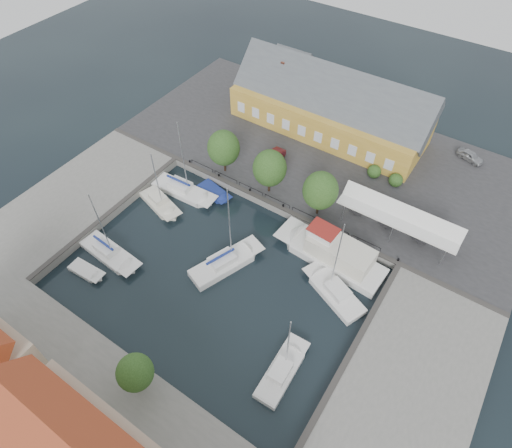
{
  "coord_description": "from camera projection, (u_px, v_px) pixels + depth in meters",
  "views": [
    {
      "loc": [
        18.48,
        -21.68,
        39.73
      ],
      "look_at": [
        0.0,
        6.0,
        1.5
      ],
      "focal_mm": 30.0,
      "sensor_mm": 36.0,
      "label": 1
    }
  ],
  "objects": [
    {
      "name": "quay_edge_fittings",
      "position": [
        250.0,
        233.0,
        50.33
      ],
      "size": [
        56.0,
        24.72,
        0.4
      ],
      "color": "#383533",
      "rests_on": "north_quay"
    },
    {
      "name": "east_boat_c",
      "position": [
        282.0,
        372.0,
        40.19
      ],
      "size": [
        2.53,
        7.35,
        9.45
      ],
      "color": "white",
      "rests_on": "ground"
    },
    {
      "name": "west_boat_b",
      "position": [
        160.0,
        204.0,
        54.55
      ],
      "size": [
        7.09,
        4.1,
        9.52
      ],
      "color": "beige",
      "rests_on": "ground"
    },
    {
      "name": "east_quay",
      "position": [
        407.0,
        387.0,
        39.05
      ],
      "size": [
        12.0,
        24.0,
        1.0
      ],
      "primitive_type": "cube",
      "color": "slate",
      "rests_on": "ground"
    },
    {
      "name": "west_quay",
      "position": [
        80.0,
        197.0,
        55.09
      ],
      "size": [
        12.0,
        24.0,
        1.0
      ],
      "primitive_type": "cube",
      "color": "slate",
      "rests_on": "ground"
    },
    {
      "name": "warehouse",
      "position": [
        327.0,
        106.0,
        61.64
      ],
      "size": [
        28.56,
        14.0,
        9.55
      ],
      "color": "#BB902D",
      "rests_on": "north_quay"
    },
    {
      "name": "west_boat_a",
      "position": [
        183.0,
        191.0,
        56.06
      ],
      "size": [
        9.31,
        3.05,
        12.06
      ],
      "color": "white",
      "rests_on": "ground"
    },
    {
      "name": "car_silver",
      "position": [
        470.0,
        156.0,
        58.65
      ],
      "size": [
        4.01,
        2.58,
        1.27
      ],
      "primitive_type": "imported",
      "rotation": [
        0.0,
        0.0,
        1.26
      ],
      "color": "#A5A8AD",
      "rests_on": "north_quay"
    },
    {
      "name": "launch_nw",
      "position": [
        214.0,
        193.0,
        56.14
      ],
      "size": [
        5.31,
        3.01,
        0.88
      ],
      "color": "navy",
      "rests_on": "ground"
    },
    {
      "name": "west_boat_d",
      "position": [
        110.0,
        254.0,
        49.3
      ],
      "size": [
        8.48,
        3.06,
        11.15
      ],
      "color": "white",
      "rests_on": "ground"
    },
    {
      "name": "launch_sw",
      "position": [
        87.0,
        272.0,
        47.88
      ],
      "size": [
        4.52,
        1.9,
        0.98
      ],
      "color": "white",
      "rests_on": "ground"
    },
    {
      "name": "quay_trees",
      "position": [
        270.0,
        168.0,
        52.15
      ],
      "size": [
        18.2,
        4.2,
        6.3
      ],
      "color": "black",
      "rests_on": "north_quay"
    },
    {
      "name": "car_red",
      "position": [
        273.0,
        159.0,
        58.09
      ],
      "size": [
        1.65,
        4.6,
        1.51
      ],
      "primitive_type": "imported",
      "rotation": [
        0.0,
        0.0,
        0.01
      ],
      "color": "maroon",
      "rests_on": "north_quay"
    },
    {
      "name": "trawler",
      "position": [
        334.0,
        255.0,
        48.31
      ],
      "size": [
        13.54,
        4.77,
        5.0
      ],
      "color": "white",
      "rests_on": "ground"
    },
    {
      "name": "north_quay",
      "position": [
        322.0,
        154.0,
        60.73
      ],
      "size": [
        56.0,
        26.0,
        1.0
      ],
      "primitive_type": "cube",
      "color": "#2D2D30",
      "rests_on": "ground"
    },
    {
      "name": "south_bank",
      "position": [
        82.0,
        429.0,
        36.7
      ],
      "size": [
        56.0,
        14.0,
        1.0
      ],
      "primitive_type": "cube",
      "color": "slate",
      "rests_on": "ground"
    },
    {
      "name": "tent_canopy",
      "position": [
        400.0,
        216.0,
        48.58
      ],
      "size": [
        14.0,
        4.0,
        2.83
      ],
      "color": "white",
      "rests_on": "north_quay"
    },
    {
      "name": "east_boat_a",
      "position": [
        334.0,
        293.0,
        45.88
      ],
      "size": [
        8.25,
        5.55,
        11.31
      ],
      "color": "white",
      "rests_on": "ground"
    },
    {
      "name": "ground",
      "position": [
        227.0,
        266.0,
        48.54
      ],
      "size": [
        140.0,
        140.0,
        0.0
      ],
      "primitive_type": "plane",
      "color": "black",
      "rests_on": "ground"
    },
    {
      "name": "center_sailboat",
      "position": [
        225.0,
        264.0,
        48.28
      ],
      "size": [
        5.56,
        9.19,
        12.3
      ],
      "color": "white",
      "rests_on": "ground"
    }
  ]
}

